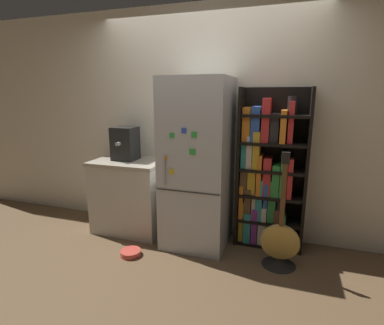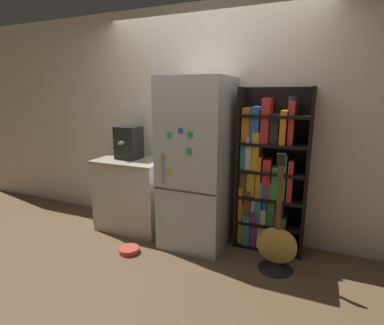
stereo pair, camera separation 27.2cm
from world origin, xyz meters
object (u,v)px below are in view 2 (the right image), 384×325
refrigerator (197,164)px  pet_bowl (129,250)px  guitar (276,253)px  bookshelf (267,178)px  espresso_machine (129,143)px

refrigerator → pet_bowl: (-0.56, -0.52, -0.87)m
guitar → pet_bowl: guitar is taller
bookshelf → pet_bowl: bookshelf is taller
guitar → espresso_machine: bearing=170.7°
bookshelf → guitar: size_ratio=1.48×
refrigerator → espresso_machine: bearing=175.2°
refrigerator → espresso_machine: size_ratio=4.66×
espresso_machine → pet_bowl: 1.24m
pet_bowl → refrigerator: bearing=42.6°
guitar → pet_bowl: bearing=-168.6°
espresso_machine → bookshelf: bearing=4.4°
bookshelf → guitar: 0.76m
espresso_machine → pet_bowl: (0.36, -0.59, -1.03)m
espresso_machine → pet_bowl: bearing=-58.9°
bookshelf → guitar: (0.19, -0.42, -0.60)m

